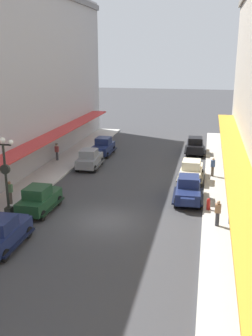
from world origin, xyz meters
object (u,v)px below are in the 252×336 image
parked_car_4 (188,189)px  parked_car_6 (89,158)px  parked_car_3 (39,198)px  pedestrian_3 (213,167)px  pedestrian_0 (10,192)px  parked_car_5 (2,232)px  pedestrian_2 (57,152)px  fire_hydrant (208,204)px  parked_car_2 (103,146)px  pedestrian_4 (218,213)px  parked_car_1 (195,145)px  parked_car_0 (191,170)px  pedestrian_1 (231,211)px  lamp_post_with_clock (6,173)px

parked_car_4 → parked_car_6: same height
parked_car_3 → pedestrian_3: (11.42, 10.06, 0.05)m
pedestrian_3 → pedestrian_0: bearing=-145.7°
parked_car_5 → pedestrian_2: bearing=102.4°
parked_car_4 → fire_hydrant: (1.46, -1.65, -0.38)m
parked_car_2 → parked_car_6: size_ratio=0.99×
parked_car_2 → pedestrian_0: (-2.56, -15.12, 0.05)m
parked_car_4 → parked_car_5: 13.22m
parked_car_4 → parked_car_6: (-9.50, 6.64, 0.00)m
pedestrian_0 → pedestrian_2: size_ratio=0.98×
parked_car_3 → pedestrian_0: 2.52m
pedestrian_4 → parked_car_6: bearing=136.9°
parked_car_1 → pedestrian_0: (-12.04, -17.69, 0.05)m
parked_car_3 → parked_car_0: bearing=42.4°
parked_car_6 → pedestrian_1: size_ratio=2.63×
parked_car_3 → pedestrian_3: bearing=41.4°
fire_hydrant → pedestrian_1: 2.47m
lamp_post_with_clock → parked_car_2: bearing=84.2°
fire_hydrant → pedestrian_4: pedestrian_4 is taller
parked_car_3 → pedestrian_1: (12.50, 0.35, 0.05)m
lamp_post_with_clock → fire_hydrant: bearing=15.7°
parked_car_1 → parked_car_4: 14.25m
parked_car_2 → pedestrian_3: size_ratio=2.60×
pedestrian_0 → lamp_post_with_clock: bearing=-64.9°
lamp_post_with_clock → pedestrian_4: 13.49m
parked_car_0 → pedestrian_2: (-13.30, 3.33, 0.07)m
parked_car_5 → pedestrian_3: 18.92m
lamp_post_with_clock → parked_car_0: bearing=41.8°
parked_car_0 → pedestrian_4: (2.03, -8.95, 0.05)m
parked_car_0 → lamp_post_with_clock: (-11.27, -10.06, 2.04)m
parked_car_1 → parked_car_3: (-9.59, -18.27, 0.00)m
lamp_post_with_clock → pedestrian_0: (-0.85, 1.81, -2.00)m
parked_car_0 → parked_car_1: 9.44m
parked_car_4 → lamp_post_with_clock: bearing=-155.1°
parked_car_3 → pedestrian_1: 12.51m
parked_car_1 → parked_car_0: bearing=-89.6°
parked_car_0 → parked_car_5: size_ratio=1.01×
parked_car_5 → pedestrian_0: parked_car_5 is taller
pedestrian_2 → pedestrian_3: 15.20m
parked_car_3 → fire_hydrant: (11.15, 2.37, -0.38)m
pedestrian_1 → pedestrian_0: bearing=179.1°
parked_car_3 → pedestrian_1: bearing=1.6°
parked_car_6 → parked_car_2: bearing=91.0°
pedestrian_1 → pedestrian_3: 9.77m
parked_car_5 → parked_car_4: bearing=44.0°
pedestrian_3 → parked_car_0: bearing=-145.1°
lamp_post_with_clock → parked_car_3: bearing=37.4°
parked_car_0 → parked_car_5: bearing=-124.1°
parked_car_1 → pedestrian_2: 14.57m
pedestrian_3 → pedestrian_4: 10.18m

